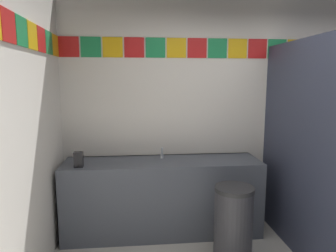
{
  "coord_description": "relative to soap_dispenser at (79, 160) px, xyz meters",
  "views": [
    {
      "loc": [
        -1.16,
        -1.75,
        1.73
      ],
      "look_at": [
        -0.88,
        1.16,
        1.28
      ],
      "focal_mm": 32.1,
      "sensor_mm": 36.0,
      "label": 1
    }
  ],
  "objects": [
    {
      "name": "stall_divider",
      "position": [
        2.33,
        -0.63,
        0.14
      ],
      "size": [
        0.92,
        1.59,
        2.12
      ],
      "color": "#33384C",
      "rests_on": "ground_plane"
    },
    {
      "name": "wall_back",
      "position": [
        1.78,
        0.48,
        0.44
      ],
      "size": [
        4.08,
        0.09,
        2.71
      ],
      "color": "silver",
      "rests_on": "ground_plane"
    },
    {
      "name": "vanity_counter",
      "position": [
        0.88,
        0.16,
        -0.49
      ],
      "size": [
        2.17,
        0.56,
        0.84
      ],
      "color": "#4C515B",
      "rests_on": "ground_plane"
    },
    {
      "name": "soap_dispenser",
      "position": [
        0.0,
        0.0,
        0.0
      ],
      "size": [
        0.09,
        0.09,
        0.16
      ],
      "color": "black",
      "rests_on": "vanity_counter"
    },
    {
      "name": "toilet",
      "position": [
        2.82,
        -0.05,
        -0.62
      ],
      "size": [
        0.39,
        0.49,
        0.74
      ],
      "color": "white",
      "rests_on": "ground_plane"
    },
    {
      "name": "trash_bin",
      "position": [
        1.5,
        -0.48,
        -0.55
      ],
      "size": [
        0.37,
        0.37,
        0.75
      ],
      "color": "#333338",
      "rests_on": "ground_plane"
    },
    {
      "name": "faucet_center",
      "position": [
        0.88,
        0.25,
        -0.03
      ],
      "size": [
        0.04,
        0.1,
        0.14
      ],
      "color": "silver",
      "rests_on": "vanity_counter"
    }
  ]
}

